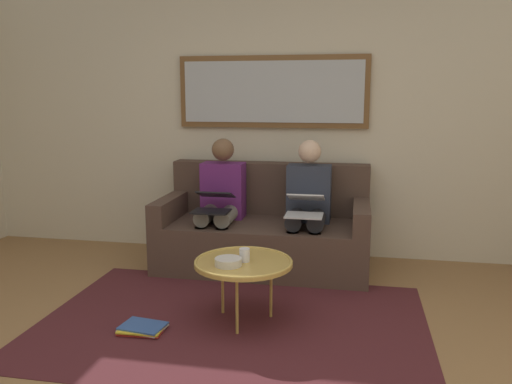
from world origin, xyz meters
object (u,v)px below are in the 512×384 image
Objects in this scene: magazine_stack at (142,328)px; person_right at (221,199)px; coffee_table at (243,263)px; person_left at (308,202)px; cup at (244,255)px; laptop_silver at (305,205)px; couch at (265,231)px; framed_mirror at (272,92)px; bowl at (228,262)px; laptop_black at (214,202)px.

person_right is at bearing -96.36° from magazine_stack.
person_left is (-0.32, -1.15, 0.19)m from coffee_table.
person_left and person_right have the same top height.
person_right reaches higher than magazine_stack.
laptop_silver is (-0.31, -0.92, 0.16)m from cup.
person_right is at bearing -67.99° from cup.
coffee_table is at bearing 93.21° from couch.
framed_mirror is 10.02× the size of bowl.
couch reaches higher than magazine_stack.
magazine_stack is (0.55, 1.89, -1.53)m from framed_mirror.
bowl is 0.16× the size of person_left.
person_right is 3.02× the size of laptop_black.
person_left reaches higher than laptop_silver.
framed_mirror is at bearing -119.38° from laptop_black.
couch is 1.61× the size of person_left.
framed_mirror is 1.21m from laptop_black.
laptop_silver is (-0.40, -1.02, 0.18)m from bowl.
framed_mirror is 1.97m from coffee_table.
laptop_black is at bearing 16.73° from person_left.
bowl is at bearing 53.16° from coffee_table.
person_left is at bearing -123.24° from magazine_stack.
person_left is 3.70× the size of magazine_stack.
couch reaches higher than laptop_silver.
laptop_silver reaches higher than cup.
bowl is 1.32m from person_left.
magazine_stack is at bearing 73.80° from framed_mirror.
laptop_black is (0.47, -0.92, 0.16)m from cup.
person_right is (0.46, -1.15, 0.19)m from coffee_table.
person_right is at bearing -90.00° from laptop_black.
coffee_table reaches higher than magazine_stack.
magazine_stack is (0.55, 1.50, -0.29)m from couch.
cup is 0.82m from magazine_stack.
person_right is (0.38, -1.25, 0.16)m from bowl.
framed_mirror reaches higher than magazine_stack.
bowl is 0.45× the size of laptop_silver.
cup is (-0.08, 1.22, 0.16)m from couch.
framed_mirror is 1.94m from cup.
magazine_stack is at bearing 56.76° from person_left.
laptop_silver is 1.64m from magazine_stack.
person_left is at bearing -105.19° from cup.
laptop_black is (0.78, 0.00, -0.00)m from laptop_silver.
laptop_black is (0.46, -0.92, 0.21)m from coffee_table.
cup is 1.04m from laptop_black.
person_left is 1.00× the size of person_right.
coffee_table is 2.15× the size of magazine_stack.
magazine_stack is at bearing 24.51° from coffee_table.
bowl reaches higher than coffee_table.
laptop_black is at bearing 90.00° from person_right.
laptop_black is 1.35m from magazine_stack.
laptop_silver is (-0.39, 0.30, 0.32)m from couch.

